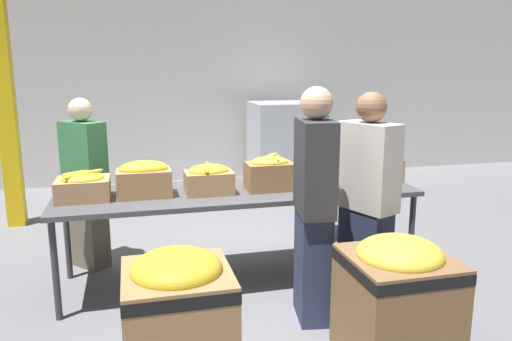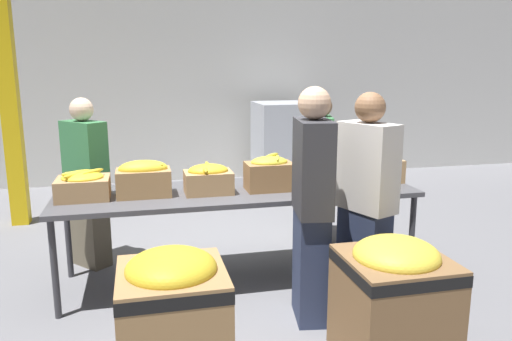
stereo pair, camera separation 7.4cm
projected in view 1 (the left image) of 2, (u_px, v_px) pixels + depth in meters
ground_plane at (239, 278)px, 4.35m from camera, size 30.00×30.00×0.00m
wall_back at (183, 53)px, 7.72m from camera, size 16.00×0.08×4.00m
sorting_table at (238, 195)px, 4.19m from camera, size 2.97×0.87×0.80m
banana_box_0 at (83, 186)px, 3.87m from camera, size 0.40×0.34×0.23m
banana_box_1 at (144, 179)px, 3.96m from camera, size 0.42×0.27×0.29m
banana_box_2 at (209, 179)px, 4.05m from camera, size 0.38×0.29×0.25m
banana_box_3 at (270, 173)px, 4.16m from camera, size 0.39×0.29×0.30m
banana_box_4 at (326, 170)px, 4.30m from camera, size 0.44×0.35×0.28m
banana_box_5 at (374, 166)px, 4.50m from camera, size 0.44×0.35×0.28m
volunteer_0 at (86, 185)px, 4.47m from camera, size 0.43×0.45×1.55m
volunteer_1 at (314, 207)px, 3.52m from camera, size 0.29×0.48×1.68m
volunteer_2 at (319, 171)px, 5.15m from camera, size 0.30×0.45×1.52m
volunteer_3 at (367, 204)px, 3.68m from camera, size 0.37×0.49×1.64m
donation_bin_0 at (178, 320)px, 2.74m from camera, size 0.59×0.59×0.85m
donation_bin_1 at (397, 296)px, 3.07m from camera, size 0.62×0.62×0.81m
support_pillar at (0, 48)px, 5.41m from camera, size 0.19×0.19×4.00m
pallet_stack_0 at (281, 145)px, 7.59m from camera, size 0.94×0.94×1.28m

